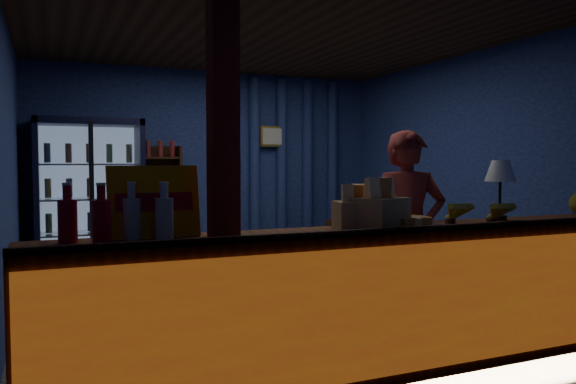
{
  "coord_description": "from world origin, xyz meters",
  "views": [
    {
      "loc": [
        -2.0,
        -5.08,
        1.39
      ],
      "look_at": [
        0.09,
        -0.2,
        1.11
      ],
      "focal_mm": 35.0,
      "sensor_mm": 36.0,
      "label": 1
    }
  ],
  "objects_px": {
    "shopkeeper": "(409,234)",
    "green_chair": "(284,253)",
    "table_lamp": "(500,173)",
    "pastry_tray": "(410,224)"
  },
  "relations": [
    {
      "from": "shopkeeper",
      "to": "green_chair",
      "type": "xyz_separation_m",
      "value": [
        0.07,
        2.74,
        -0.56
      ]
    },
    {
      "from": "green_chair",
      "to": "table_lamp",
      "type": "xyz_separation_m",
      "value": [
        0.48,
        -3.13,
        1.04
      ]
    },
    {
      "from": "green_chair",
      "to": "pastry_tray",
      "type": "distance_m",
      "value": 3.42
    },
    {
      "from": "green_chair",
      "to": "shopkeeper",
      "type": "bearing_deg",
      "value": 54.0
    },
    {
      "from": "green_chair",
      "to": "table_lamp",
      "type": "height_order",
      "value": "table_lamp"
    },
    {
      "from": "pastry_tray",
      "to": "table_lamp",
      "type": "xyz_separation_m",
      "value": [
        0.96,
        0.18,
        0.33
      ]
    },
    {
      "from": "shopkeeper",
      "to": "pastry_tray",
      "type": "relative_size",
      "value": 3.47
    },
    {
      "from": "shopkeeper",
      "to": "green_chair",
      "type": "bearing_deg",
      "value": 104.8
    },
    {
      "from": "pastry_tray",
      "to": "green_chair",
      "type": "bearing_deg",
      "value": 81.81
    },
    {
      "from": "green_chair",
      "to": "pastry_tray",
      "type": "relative_size",
      "value": 1.22
    }
  ]
}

